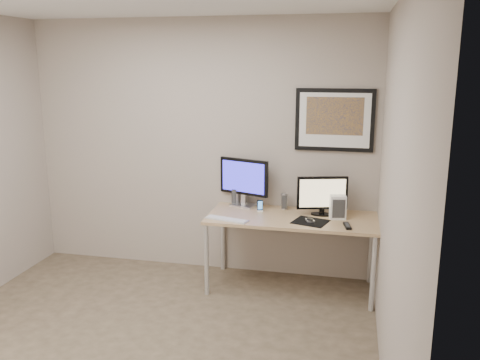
{
  "coord_description": "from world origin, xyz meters",
  "views": [
    {
      "loc": [
        1.52,
        -3.26,
        2.16
      ],
      "look_at": [
        0.55,
        1.1,
        1.12
      ],
      "focal_mm": 38.0,
      "sensor_mm": 36.0,
      "label": 1
    }
  ],
  "objects": [
    {
      "name": "floor",
      "position": [
        0.0,
        0.0,
        0.0
      ],
      "size": [
        3.6,
        3.6,
        0.0
      ],
      "primitive_type": "plane",
      "color": "#493F2D",
      "rests_on": "ground"
    },
    {
      "name": "room",
      "position": [
        0.0,
        0.45,
        1.64
      ],
      "size": [
        3.6,
        3.6,
        3.6
      ],
      "color": "white",
      "rests_on": "ground"
    },
    {
      "name": "desk",
      "position": [
        1.0,
        1.35,
        0.66
      ],
      "size": [
        1.6,
        0.7,
        0.73
      ],
      "color": "olive",
      "rests_on": "floor"
    },
    {
      "name": "framed_art",
      "position": [
        1.35,
        1.68,
        1.62
      ],
      "size": [
        0.75,
        0.04,
        0.6
      ],
      "color": "black",
      "rests_on": "room"
    },
    {
      "name": "monitor_large",
      "position": [
        0.48,
        1.6,
        1.0
      ],
      "size": [
        0.52,
        0.24,
        0.49
      ],
      "rotation": [
        0.0,
        0.0,
        -0.32
      ],
      "color": "#BABAC0",
      "rests_on": "desk"
    },
    {
      "name": "monitor_tv",
      "position": [
        1.27,
        1.46,
        0.93
      ],
      "size": [
        0.48,
        0.16,
        0.38
      ],
      "rotation": [
        0.0,
        0.0,
        0.26
      ],
      "color": "black",
      "rests_on": "desk"
    },
    {
      "name": "speaker_left",
      "position": [
        0.39,
        1.65,
        0.82
      ],
      "size": [
        0.1,
        0.1,
        0.18
      ],
      "primitive_type": "cylinder",
      "rotation": [
        0.0,
        0.0,
        -0.41
      ],
      "color": "#BABAC0",
      "rests_on": "desk"
    },
    {
      "name": "speaker_right",
      "position": [
        0.89,
        1.59,
        0.81
      ],
      "size": [
        0.07,
        0.07,
        0.16
      ],
      "primitive_type": "cylinder",
      "rotation": [
        0.0,
        0.0,
        0.09
      ],
      "color": "#BABAC0",
      "rests_on": "desk"
    },
    {
      "name": "phone_dock",
      "position": [
        0.67,
        1.45,
        0.79
      ],
      "size": [
        0.07,
        0.07,
        0.12
      ],
      "primitive_type": "cube",
      "rotation": [
        0.0,
        0.0,
        0.32
      ],
      "color": "black",
      "rests_on": "desk"
    },
    {
      "name": "keyboard",
      "position": [
        0.42,
        1.12,
        0.74
      ],
      "size": [
        0.43,
        0.21,
        0.01
      ],
      "primitive_type": "cube",
      "rotation": [
        0.0,
        0.0,
        -0.25
      ],
      "color": "silver",
      "rests_on": "desk"
    },
    {
      "name": "mousepad",
      "position": [
        1.19,
        1.22,
        0.73
      ],
      "size": [
        0.36,
        0.34,
        0.0
      ],
      "primitive_type": "cube",
      "rotation": [
        0.0,
        0.0,
        -0.29
      ],
      "color": "black",
      "rests_on": "desk"
    },
    {
      "name": "mouse",
      "position": [
        1.18,
        1.22,
        0.75
      ],
      "size": [
        0.09,
        0.12,
        0.04
      ],
      "primitive_type": "ellipsoid",
      "rotation": [
        0.0,
        0.0,
        0.35
      ],
      "color": "black",
      "rests_on": "mousepad"
    },
    {
      "name": "remote",
      "position": [
        1.52,
        1.15,
        0.74
      ],
      "size": [
        0.08,
        0.19,
        0.02
      ],
      "primitive_type": "cube",
      "rotation": [
        0.0,
        0.0,
        0.18
      ],
      "color": "black",
      "rests_on": "desk"
    },
    {
      "name": "fan_unit",
      "position": [
        1.42,
        1.38,
        0.84
      ],
      "size": [
        0.16,
        0.13,
        0.22
      ],
      "primitive_type": "cube",
      "rotation": [
        0.0,
        0.0,
        0.19
      ],
      "color": "white",
      "rests_on": "desk"
    }
  ]
}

